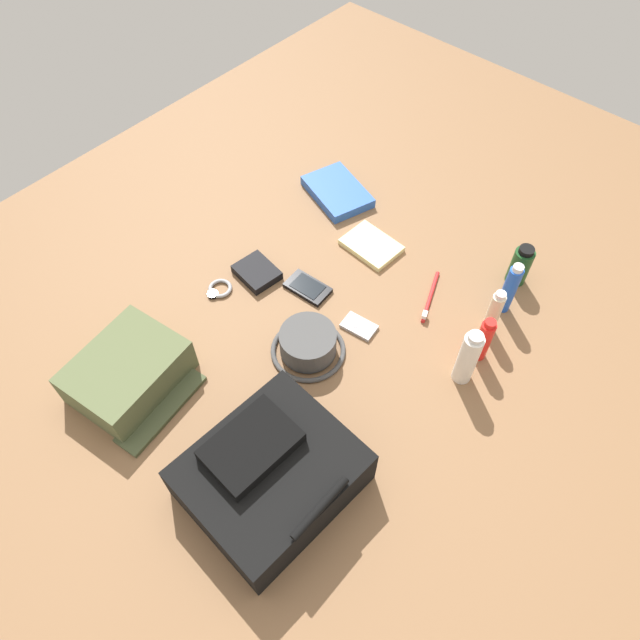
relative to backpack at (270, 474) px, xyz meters
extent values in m
cube|color=brown|center=(-0.36, -0.19, -0.07)|extent=(2.64, 2.02, 0.02)
cube|color=black|center=(0.00, 0.00, 0.00)|extent=(0.34, 0.30, 0.11)
cube|color=black|center=(0.00, -0.05, 0.07)|extent=(0.19, 0.14, 0.03)
cylinder|color=black|center=(0.00, 0.13, 0.06)|extent=(0.15, 0.02, 0.02)
cube|color=#56603D|center=(0.04, -0.41, -0.01)|extent=(0.27, 0.22, 0.10)
cube|color=#454D30|center=(0.04, -0.31, -0.06)|extent=(0.24, 0.10, 0.01)
cylinder|color=#4A4A4A|center=(-0.29, -0.17, -0.02)|extent=(0.14, 0.14, 0.06)
torus|color=#4A4A4A|center=(-0.29, -0.17, -0.06)|extent=(0.18, 0.18, 0.01)
cylinder|color=#19471E|center=(-0.82, 0.09, -0.01)|extent=(0.05, 0.05, 0.11)
cylinder|color=black|center=(-0.82, 0.09, 0.05)|extent=(0.04, 0.04, 0.01)
cylinder|color=blue|center=(-0.72, 0.11, 0.01)|extent=(0.03, 0.03, 0.15)
cylinder|color=silver|center=(-0.72, 0.11, 0.09)|extent=(0.03, 0.03, 0.01)
cylinder|color=beige|center=(-0.64, 0.12, 0.00)|extent=(0.03, 0.03, 0.13)
cylinder|color=silver|center=(-0.64, 0.12, 0.08)|extent=(0.02, 0.02, 0.01)
cylinder|color=red|center=(-0.56, 0.15, 0.00)|extent=(0.03, 0.03, 0.12)
cylinder|color=red|center=(-0.56, 0.15, 0.07)|extent=(0.03, 0.03, 0.01)
cylinder|color=white|center=(-0.48, 0.15, 0.02)|extent=(0.05, 0.05, 0.16)
cylinder|color=silver|center=(-0.48, 0.15, 0.10)|extent=(0.03, 0.03, 0.01)
cube|color=blue|center=(-0.76, -0.47, -0.05)|extent=(0.19, 0.23, 0.03)
cube|color=white|center=(-0.76, -0.47, -0.05)|extent=(0.18, 0.22, 0.02)
cube|color=black|center=(-0.44, -0.30, -0.06)|extent=(0.08, 0.12, 0.01)
cube|color=black|center=(-0.44, -0.30, -0.05)|extent=(0.06, 0.08, 0.00)
cube|color=#B7B7BC|center=(-0.43, -0.12, -0.06)|extent=(0.06, 0.09, 0.01)
cylinder|color=silver|center=(-0.43, -0.13, -0.05)|extent=(0.03, 0.03, 0.00)
torus|color=#99999E|center=(-0.28, -0.47, -0.06)|extent=(0.06, 0.06, 0.01)
cylinder|color=black|center=(-0.26, -0.47, -0.06)|extent=(0.03, 0.03, 0.01)
cylinder|color=red|center=(-0.63, -0.04, -0.06)|extent=(0.16, 0.07, 0.01)
cube|color=white|center=(-0.56, -0.02, -0.05)|extent=(0.02, 0.02, 0.01)
cube|color=black|center=(-0.38, -0.43, -0.05)|extent=(0.10, 0.12, 0.02)
cube|color=beige|center=(-0.66, -0.27, -0.05)|extent=(0.12, 0.16, 0.02)
camera|label=1|loc=(0.26, 0.36, 1.13)|focal=32.78mm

